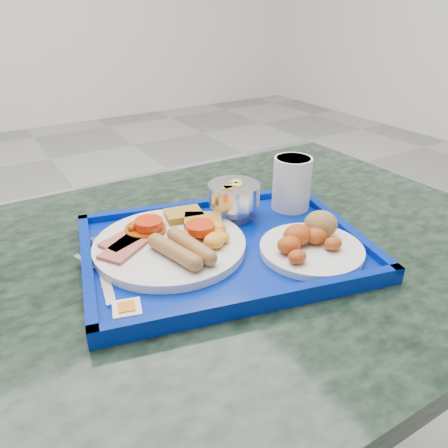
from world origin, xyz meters
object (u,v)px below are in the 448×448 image
(table, at_px, (206,339))
(juice_cup, at_px, (292,182))
(bread_plate, at_px, (311,242))
(fruit_bowl, at_px, (234,195))
(main_plate, at_px, (174,241))
(tray, at_px, (224,248))

(table, relative_size, juice_cup, 11.60)
(table, xyz_separation_m, bread_plate, (0.14, -0.10, 0.22))
(table, xyz_separation_m, fruit_bowl, (0.10, 0.07, 0.24))
(main_plate, relative_size, fruit_bowl, 2.58)
(table, height_order, main_plate, main_plate)
(tray, relative_size, fruit_bowl, 5.44)
(table, height_order, juice_cup, juice_cup)
(juice_cup, bearing_deg, tray, -163.17)
(tray, height_order, bread_plate, bread_plate)
(bread_plate, bearing_deg, table, 143.63)
(fruit_bowl, xyz_separation_m, juice_cup, (0.11, -0.03, 0.01))
(tray, relative_size, main_plate, 2.11)
(tray, xyz_separation_m, fruit_bowl, (0.07, 0.08, 0.05))
(tray, relative_size, bread_plate, 3.13)
(main_plate, distance_m, bread_plate, 0.22)
(tray, xyz_separation_m, bread_plate, (0.11, -0.09, 0.02))
(table, distance_m, tray, 0.20)
(main_plate, relative_size, juice_cup, 2.44)
(table, xyz_separation_m, tray, (0.03, -0.01, 0.20))
(tray, xyz_separation_m, juice_cup, (0.19, 0.06, 0.06))
(main_plate, bearing_deg, tray, -26.28)
(table, height_order, fruit_bowl, fruit_bowl)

